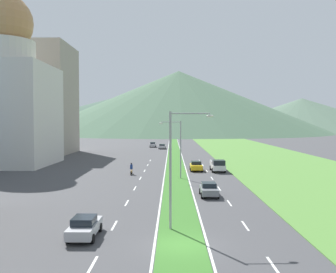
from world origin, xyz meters
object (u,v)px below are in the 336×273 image
Objects in this scene: car_0 at (209,189)px; car_3 at (153,145)px; motorcycle_rider at (131,170)px; street_lamp_mid at (178,145)px; car_1 at (162,146)px; car_2 at (85,227)px; pickup_truck_0 at (218,166)px; street_lamp_near at (176,161)px; car_4 at (196,166)px.

car_3 is (-9.99, 78.63, 0.05)m from car_0.
motorcycle_rider reaches higher than car_0.
street_lamp_mid is 13.74m from car_0.
car_2 is at bearing 177.87° from car_1.
car_2 is 37.76m from pickup_truck_0.
street_lamp_mid is 1.82× the size of car_1.
motorcycle_rider reaches higher than car_2.
car_2 is at bearing -20.97° from pickup_truck_0.
car_0 is 18.02m from car_2.
street_lamp_near is at bearing -16.14° from car_0.
car_3 reaches higher than car_4.
car_3 reaches higher than car_2.
street_lamp_mid is (0.56, 25.63, -0.37)m from street_lamp_near.
pickup_truck_0 is (13.51, 35.26, 0.22)m from car_2.
pickup_truck_0 reaches higher than car_1.
car_0 is 0.77× the size of pickup_truck_0.
car_2 is 2.19× the size of motorcycle_rider.
car_0 is 19.55m from motorcycle_rider.
street_lamp_near is 84.41m from car_1.
street_lamp_near reaches higher than car_2.
car_2 is 0.81× the size of pickup_truck_0.
pickup_truck_0 is (7.12, 33.23, -4.18)m from street_lamp_near.
car_2 is 1.04× the size of car_3.
motorcycle_rider is at bearing 102.30° from street_lamp_near.
car_3 is at bearing -0.17° from motorcycle_rider.
pickup_truck_0 is at bearing -74.94° from motorcycle_rider.
street_lamp_mid is at bearing 88.74° from street_lamp_near.
street_lamp_near reaches higher than car_3.
car_1 is at bearing 92.16° from street_lamp_near.
car_4 reaches higher than car_2.
car_4 is at bearing -65.39° from motorcycle_rider.
motorcycle_rider reaches higher than car_1.
car_0 is 0.98× the size of car_3.
car_4 is (9.94, -57.29, -0.01)m from car_3.
car_4 is at bearing -179.88° from car_0.
car_4 is at bearing -170.16° from car_3.
motorcycle_rider is at bearing 0.10° from car_2.
car_0 is at bearing -148.64° from motorcycle_rider.
street_lamp_near is at bearing -176.09° from car_3.
car_3 is (-6.83, 65.88, -3.99)m from street_lamp_mid.
pickup_truck_0 is at bearing 170.53° from car_0.
car_2 reaches higher than car_1.
street_lamp_near reaches higher than car_4.
car_3 reaches higher than car_0.
street_lamp_mid is at bearing -176.34° from car_1.
car_2 reaches higher than car_0.
motorcycle_rider is at bearing -65.39° from car_4.
car_0 is at bearing -9.47° from pickup_truck_0.
street_lamp_near is at bearing -72.37° from car_2.
car_4 is 2.13× the size of motorcycle_rider.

